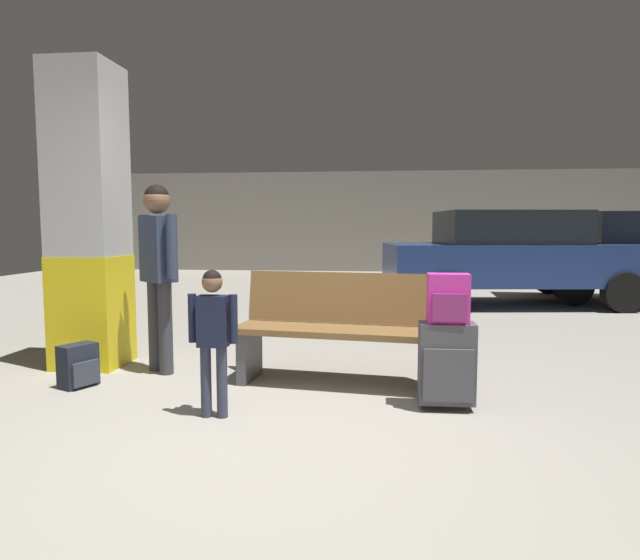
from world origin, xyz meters
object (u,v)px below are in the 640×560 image
Objects in this scene: structural_pillar at (89,219)px; backpack_dark_floor at (79,366)px; parked_car_near at (514,255)px; backpack_bright at (448,299)px; suitcase at (447,364)px; adult at (158,258)px; child at (213,327)px; bench at (337,329)px.

structural_pillar is 7.91× the size of backpack_dark_floor.
backpack_dark_floor is 6.85m from parked_car_near.
backpack_bright is at bearing -16.52° from structural_pillar.
adult is at bearing 162.72° from suitcase.
child is at bearing -167.75° from backpack_bright.
structural_pillar is 0.81m from adult.
structural_pillar is at bearing 163.48° from backpack_bright.
backpack_dark_floor is at bearing 175.32° from backpack_bright.
adult is at bearing -13.93° from structural_pillar.
structural_pillar reaches higher than backpack_bright.
bench reaches higher than backpack_dark_floor.
parked_car_near reaches higher than bench.
adult is at bearing -130.87° from parked_car_near.
structural_pillar is at bearing -136.64° from parked_car_near.
backpack_bright is (0.81, -0.56, 0.33)m from bench.
structural_pillar is 1.37m from backpack_dark_floor.
parked_car_near is at bearing 72.85° from suitcase.
backpack_dark_floor is at bearing 155.94° from child.
structural_pillar is 2.46m from bench.
adult reaches higher than backpack_dark_floor.
backpack_bright is 0.21× the size of adult.
structural_pillar is 2.73× the size of child.
backpack_bright reaches higher than bench.
bench is at bearing 50.26° from child.
bench is 2.06m from backpack_dark_floor.
bench is 4.87× the size of backpack_dark_floor.
adult reaches higher than parked_car_near.
parked_car_near is (4.49, 5.14, 0.64)m from backpack_dark_floor.
child is 1.46m from backpack_dark_floor.
adult is (-0.80, 1.07, 0.39)m from child.
child is (-1.55, -0.34, -0.16)m from backpack_bright.
backpack_bright is at bearing 12.25° from child.
parked_car_near is at bearing 49.13° from adult.
structural_pillar reaches higher than adult.
structural_pillar reaches higher than child.
bench is 1.66m from adult.
backpack_bright is at bearing -17.29° from adult.
suitcase is 0.45m from backpack_bright.
child is 0.23× the size of parked_car_near.
child reaches higher than backpack_dark_floor.
parked_car_near is (1.66, 5.37, 0.03)m from backpack_bright.
bench is 0.99m from suitcase.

